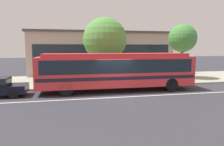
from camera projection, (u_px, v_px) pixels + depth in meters
name	position (u px, v px, depth m)	size (l,w,h in m)	color
ground_plane	(115.00, 95.00, 14.79)	(120.00, 120.00, 0.00)	#33333B
sidewalk_slab	(100.00, 80.00, 21.28)	(60.00, 8.00, 0.12)	#9F9E8D
lane_stripe_center	(118.00, 97.00, 14.01)	(56.00, 0.16, 0.01)	silver
transit_bus	(117.00, 69.00, 15.98)	(11.69, 2.60, 2.85)	red
pedestrian_waiting_near_sign	(74.00, 73.00, 18.46)	(0.48, 0.48, 1.68)	#71604D
pedestrian_walking_along_curb	(98.00, 73.00, 18.71)	(0.47, 0.47, 1.65)	#7B6052
pedestrian_standing_by_tree	(57.00, 74.00, 17.91)	(0.47, 0.47, 1.65)	navy
bus_stop_sign	(151.00, 66.00, 18.40)	(0.08, 0.44, 2.47)	gray
street_tree_near_stop	(105.00, 40.00, 19.73)	(4.08, 4.08, 5.97)	brown
street_tree_mid_block	(183.00, 38.00, 21.82)	(2.89, 2.89, 5.58)	brown
station_building	(100.00, 53.00, 27.65)	(17.43, 7.76, 5.23)	#B6988E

